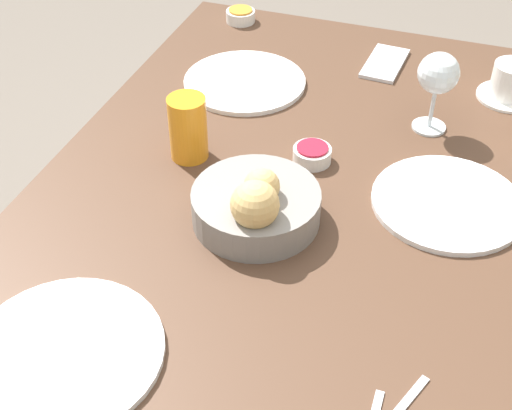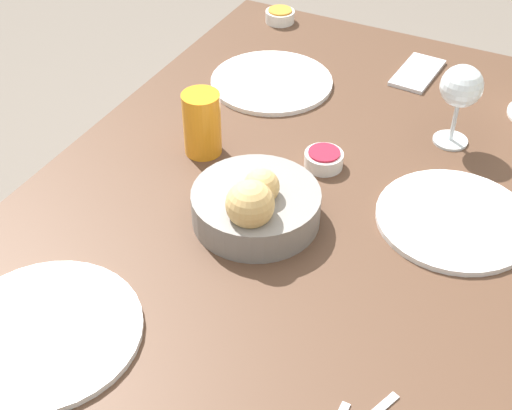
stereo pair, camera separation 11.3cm
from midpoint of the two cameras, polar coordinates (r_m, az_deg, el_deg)
name	(u,v)px [view 1 (the left image)]	position (r m, az deg, el deg)	size (l,w,h in m)	color
dining_table	(288,258)	(1.21, -0.08, -4.37)	(1.44, 0.90, 0.73)	#4C3323
bread_basket	(256,205)	(1.12, -2.87, -0.10)	(0.21, 0.21, 0.11)	gray
plate_near_left	(245,82)	(1.50, -3.11, 9.76)	(0.25, 0.25, 0.01)	white
plate_near_right	(65,353)	(1.01, -18.25, -11.31)	(0.26, 0.26, 0.01)	white
plate_far_center	(448,202)	(1.20, 12.51, 0.09)	(0.25, 0.25, 0.01)	white
juice_glass	(188,128)	(1.26, -8.04, 6.02)	(0.07, 0.07, 0.12)	orange
wine_glass	(438,76)	(1.33, 12.00, 9.98)	(0.08, 0.08, 0.16)	silver
coffee_cup	(511,83)	(1.50, 17.71, 9.21)	(0.12, 0.12, 0.07)	white
jam_bowl_berry	(312,154)	(1.27, 1.96, 3.98)	(0.07, 0.07, 0.03)	white
jam_bowl_honey	(241,16)	(1.75, -3.16, 14.84)	(0.07, 0.07, 0.03)	white
cell_phone	(385,63)	(1.58, 8.23, 11.10)	(0.15, 0.08, 0.01)	silver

